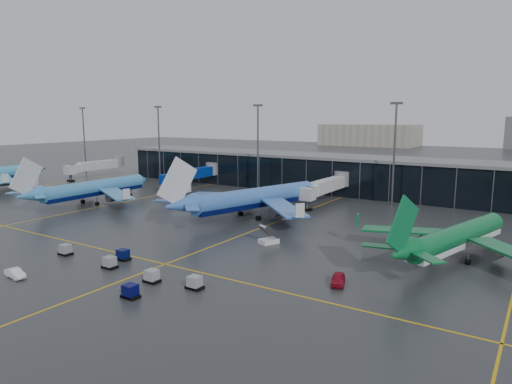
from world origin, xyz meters
The scene contains 12 objects.
ground centered at (0.00, 0.00, 0.00)m, with size 600.00×600.00×0.00m, color #282B2D.
terminal_pier centered at (0.00, 62.00, 5.42)m, with size 142.00×17.00×10.70m.
jet_bridges centered at (-35.00, 42.99, 4.55)m, with size 94.00×27.50×7.20m.
flood_masts centered at (5.00, 50.00, 13.81)m, with size 203.00×0.50×25.50m.
taxi_lines centered at (10.00, 10.61, 0.01)m, with size 220.00×120.00×0.02m.
airliner_arkefly centered at (-39.74, 11.47, 6.23)m, with size 35.59×40.53×12.46m, color #3D8BC8, non-canonical shape.
airliner_klm_near centered at (3.63, 20.40, 6.83)m, with size 39.01×44.43×13.65m, color #3C6FC7, non-canonical shape.
airliner_aer_lingus centered at (46.42, 11.97, 5.67)m, with size 32.39×36.89×11.34m, color #0C6733, non-canonical shape.
baggage_carts centered at (8.37, -21.10, 0.76)m, with size 29.33×11.22×1.70m.
mobile_airstair centered at (17.17, 3.25, 0.77)m, with size 3.28×3.81×3.45m.
service_van_red centered at (35.19, -8.72, 0.73)m, with size 1.71×4.26×1.45m, color maroon.
service_van_white centered at (-3.33, -30.51, 0.65)m, with size 1.37×3.94×1.30m, color white.
Camera 1 is at (57.31, -63.06, 22.00)m, focal length 32.00 mm.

